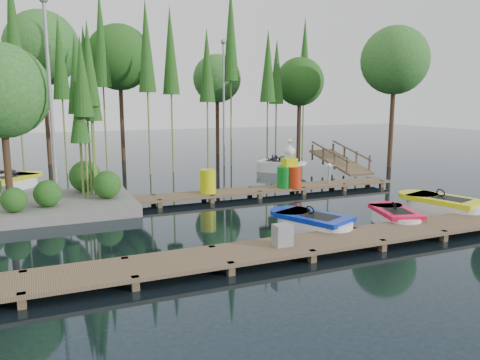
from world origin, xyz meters
name	(u,v)px	position (x,y,z in m)	size (l,w,h in m)	color
ground_plane	(232,215)	(0.00, 0.00, 0.00)	(90.00, 90.00, 0.00)	#18252E
near_dock	(299,246)	(0.00, -4.50, 0.23)	(18.00, 1.50, 0.50)	brown
far_dock	(232,193)	(1.00, 2.50, 0.23)	(15.00, 1.20, 0.50)	brown
island	(26,121)	(-6.30, 3.29, 3.18)	(6.20, 4.20, 6.75)	slate
tree_screen	(116,55)	(-2.04, 10.60, 6.12)	(34.42, 18.53, 10.31)	#402B1B
lamp_island	(50,89)	(-5.50, 2.50, 4.26)	(0.30, 0.30, 7.25)	gray
lamp_rear	(224,93)	(4.00, 11.00, 4.26)	(0.30, 0.30, 7.25)	gray
ramp	(340,161)	(9.00, 6.50, 0.59)	(1.50, 3.94, 1.49)	brown
boat_blue	(312,225)	(1.33, -2.99, 0.26)	(2.19, 2.96, 0.91)	white
boat_red	(395,218)	(4.22, -3.22, 0.23)	(1.71, 2.59, 0.80)	white
boat_yellow_near	(442,207)	(6.59, -2.88, 0.29)	(2.13, 3.22, 1.00)	white
boat_yellow_far	(13,182)	(-7.14, 8.19, 0.29)	(2.83, 2.80, 1.37)	white
boat_white_far	(280,166)	(6.01, 7.82, 0.30)	(2.86, 2.86, 1.32)	white
utility_cabinet	(282,235)	(-0.50, -4.50, 0.57)	(0.44, 0.37, 0.54)	gray
yellow_barrel	(208,181)	(-0.01, 2.50, 0.76)	(0.62, 0.62, 0.93)	#CBD90B
drum_cluster	(290,173)	(3.57, 2.35, 0.89)	(1.16, 1.06, 2.00)	#0C721D
seagull_post	(329,170)	(5.60, 2.50, 0.89)	(0.54, 0.29, 0.87)	gray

